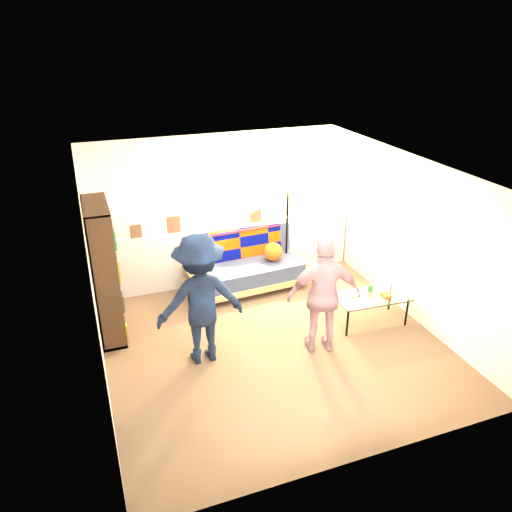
{
  "coord_description": "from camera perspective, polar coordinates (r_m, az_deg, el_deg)",
  "views": [
    {
      "loc": [
        -2.22,
        -5.65,
        4.07
      ],
      "look_at": [
        0.0,
        0.4,
        1.05
      ],
      "focal_mm": 35.0,
      "sensor_mm": 36.0,
      "label": 1
    }
  ],
  "objects": [
    {
      "name": "room_shell",
      "position": [
        6.94,
        -0.2,
        4.88
      ],
      "size": [
        4.6,
        5.05,
        2.45
      ],
      "color": "silver",
      "rests_on": "ground"
    },
    {
      "name": "person_right",
      "position": [
        6.62,
        7.78,
        -4.5
      ],
      "size": [
        1.04,
        0.63,
        1.66
      ],
      "primitive_type": "imported",
      "rotation": [
        0.0,
        0.0,
        2.89
      ],
      "color": "pink",
      "rests_on": "ground"
    },
    {
      "name": "person_left",
      "position": [
        6.39,
        -6.38,
        -4.98
      ],
      "size": [
        1.14,
        0.66,
        1.77
      ],
      "primitive_type": "imported",
      "rotation": [
        0.0,
        0.0,
        3.15
      ],
      "color": "black",
      "rests_on": "ground"
    },
    {
      "name": "ledge_decor",
      "position": [
        8.22,
        -4.82,
        4.4
      ],
      "size": [
        2.97,
        0.02,
        0.45
      ],
      "color": "brown",
      "rests_on": "half_wall_ledge"
    },
    {
      "name": "half_wall_ledge",
      "position": [
        8.56,
        -3.23,
        0.39
      ],
      "size": [
        4.45,
        0.15,
        1.0
      ],
      "primitive_type": "cube",
      "color": "silver",
      "rests_on": "ground"
    },
    {
      "name": "floor_lamp",
      "position": [
        8.4,
        3.55,
        4.86
      ],
      "size": [
        0.38,
        0.3,
        1.65
      ],
      "color": "black",
      "rests_on": "ground"
    },
    {
      "name": "bookshelf",
      "position": [
        7.17,
        -16.93,
        -2.2
      ],
      "size": [
        0.33,
        0.98,
        1.96
      ],
      "color": "#321E10",
      "rests_on": "ground"
    },
    {
      "name": "coffee_table",
      "position": [
        7.53,
        13.04,
        -4.63
      ],
      "size": [
        1.1,
        0.64,
        0.55
      ],
      "color": "black",
      "rests_on": "ground"
    },
    {
      "name": "futon_sofa",
      "position": [
        8.33,
        -1.19,
        -1.08
      ],
      "size": [
        2.02,
        1.07,
        0.85
      ],
      "color": "tan",
      "rests_on": "ground"
    },
    {
      "name": "ground",
      "position": [
        7.31,
        1.09,
        -8.74
      ],
      "size": [
        5.0,
        5.0,
        0.0
      ],
      "primitive_type": "plane",
      "color": "brown",
      "rests_on": "ground"
    }
  ]
}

